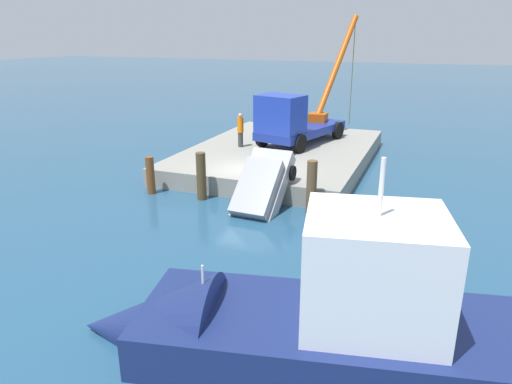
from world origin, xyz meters
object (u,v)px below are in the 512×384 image
at_px(dock_worker, 240,130).
at_px(moored_yacht, 285,333).
at_px(salvaged_car, 258,197).
at_px(crane_truck, 295,119).

bearing_deg(dock_worker, moored_yacht, 26.30).
distance_m(salvaged_car, moored_yacht, 9.08).
xyz_separation_m(dock_worker, moored_yacht, (15.06, 7.44, -1.33)).
relative_size(crane_truck, dock_worker, 5.23).
height_order(crane_truck, moored_yacht, crane_truck).
bearing_deg(dock_worker, salvaged_car, 28.26).
bearing_deg(moored_yacht, salvaged_car, -155.37).
bearing_deg(moored_yacht, dock_worker, -153.70).
height_order(crane_truck, dock_worker, crane_truck).
bearing_deg(crane_truck, salvaged_car, 6.78).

